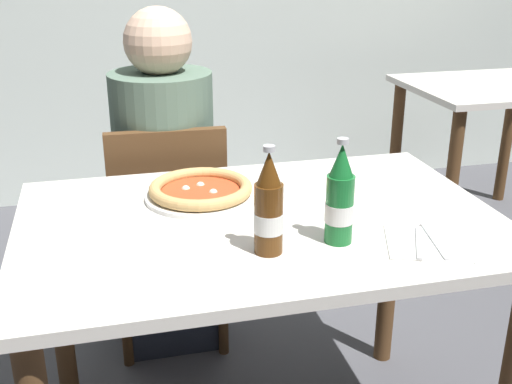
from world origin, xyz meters
TOP-DOWN VIEW (x-y plane):
  - dining_table_main at (0.00, 0.00)m, footprint 1.20×0.80m
  - chair_behind_table at (-0.17, 0.61)m, footprint 0.42×0.42m
  - diner_seated at (-0.17, 0.66)m, footprint 0.34×0.34m
  - dining_table_background at (1.50, 1.29)m, footprint 0.80×0.70m
  - pizza_margherita_near at (-0.12, 0.17)m, footprint 0.30×0.30m
  - beer_bottle_left at (-0.03, -0.19)m, footprint 0.07×0.07m
  - beer_bottle_center at (0.14, -0.17)m, footprint 0.07×0.07m
  - napkin_with_cutlery at (0.33, -0.24)m, footprint 0.23×0.23m

SIDE VIEW (x-z plane):
  - chair_behind_table at x=-0.17m, z-range 0.06..0.91m
  - diner_seated at x=-0.17m, z-range -0.02..1.19m
  - dining_table_background at x=1.50m, z-range 0.22..0.97m
  - dining_table_main at x=0.00m, z-range 0.26..1.01m
  - napkin_with_cutlery at x=0.33m, z-range 0.75..0.76m
  - pizza_margherita_near at x=-0.12m, z-range 0.75..0.79m
  - beer_bottle_left at x=-0.03m, z-range 0.73..0.98m
  - beer_bottle_center at x=0.14m, z-range 0.73..0.98m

